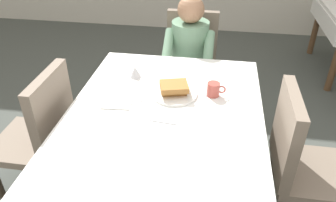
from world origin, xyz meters
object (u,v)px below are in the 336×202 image
(cup_coffee, at_px, (214,89))
(knife_right_of_plate, at_px, (205,99))
(chair_left_side, at_px, (42,131))
(breakfast_stack, at_px, (174,88))
(diner_person, at_px, (189,52))
(chair_right_side, at_px, (299,158))
(chair_diner, at_px, (190,59))
(syrup_pitcher, at_px, (135,72))
(spoon_near_edge, at_px, (163,122))
(dining_table_main, at_px, (164,127))
(plate_breakfast, at_px, (174,93))
(fork_left_of_plate, at_px, (143,93))

(cup_coffee, xyz_separation_m, knife_right_of_plate, (-0.05, -0.05, -0.04))
(chair_left_side, xyz_separation_m, breakfast_stack, (0.80, 0.22, 0.26))
(diner_person, distance_m, knife_right_of_plate, 0.84)
(chair_right_side, xyz_separation_m, knife_right_of_plate, (-0.55, 0.20, 0.21))
(cup_coffee, bearing_deg, chair_diner, 103.65)
(syrup_pitcher, height_order, spoon_near_edge, syrup_pitcher)
(dining_table_main, distance_m, cup_coffee, 0.38)
(dining_table_main, height_order, chair_right_side, chair_right_side)
(dining_table_main, relative_size, knife_right_of_plate, 7.62)
(plate_breakfast, height_order, knife_right_of_plate, plate_breakfast)
(diner_person, height_order, syrup_pitcher, diner_person)
(syrup_pitcher, bearing_deg, diner_person, 64.08)
(diner_person, xyz_separation_m, chair_left_side, (-0.81, -1.01, -0.14))
(knife_right_of_plate, bearing_deg, plate_breakfast, 81.49)
(chair_right_side, distance_m, fork_left_of_plate, 0.98)
(knife_right_of_plate, bearing_deg, chair_diner, 7.94)
(diner_person, bearing_deg, spoon_near_edge, 88.28)
(dining_table_main, distance_m, diner_person, 1.01)
(chair_right_side, height_order, breakfast_stack, chair_right_side)
(dining_table_main, relative_size, diner_person, 1.36)
(plate_breakfast, height_order, spoon_near_edge, plate_breakfast)
(knife_right_of_plate, relative_size, spoon_near_edge, 1.33)
(syrup_pitcher, bearing_deg, chair_diner, 68.81)
(chair_diner, height_order, fork_left_of_plate, chair_diner)
(diner_person, distance_m, breakfast_stack, 0.81)
(chair_left_side, distance_m, breakfast_stack, 0.87)
(chair_diner, distance_m, chair_right_side, 1.38)
(diner_person, xyz_separation_m, plate_breakfast, (-0.01, -0.79, 0.08))
(dining_table_main, bearing_deg, chair_left_side, 180.00)
(cup_coffee, bearing_deg, knife_right_of_plate, -133.59)
(plate_breakfast, height_order, breakfast_stack, breakfast_stack)
(dining_table_main, height_order, plate_breakfast, plate_breakfast)
(fork_left_of_plate, bearing_deg, plate_breakfast, -88.18)
(dining_table_main, height_order, chair_left_side, chair_left_side)
(cup_coffee, xyz_separation_m, fork_left_of_plate, (-0.43, -0.05, -0.04))
(plate_breakfast, xyz_separation_m, spoon_near_edge, (-0.02, -0.29, -0.01))
(breakfast_stack, xyz_separation_m, syrup_pitcher, (-0.28, 0.18, -0.01))
(fork_left_of_plate, bearing_deg, dining_table_main, -145.22)
(chair_diner, relative_size, cup_coffee, 8.23)
(chair_right_side, bearing_deg, dining_table_main, -90.00)
(dining_table_main, relative_size, fork_left_of_plate, 8.47)
(chair_right_side, xyz_separation_m, cup_coffee, (-0.51, 0.25, 0.25))
(breakfast_stack, xyz_separation_m, knife_right_of_plate, (0.19, -0.02, -0.05))
(chair_left_side, xyz_separation_m, cup_coffee, (1.03, 0.25, 0.25))
(breakfast_stack, bearing_deg, chair_left_side, -164.72)
(chair_right_side, height_order, cup_coffee, chair_right_side)
(chair_diner, bearing_deg, diner_person, 90.00)
(plate_breakfast, relative_size, knife_right_of_plate, 1.40)
(dining_table_main, xyz_separation_m, knife_right_of_plate, (0.22, 0.20, 0.09))
(chair_right_side, height_order, knife_right_of_plate, chair_right_side)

